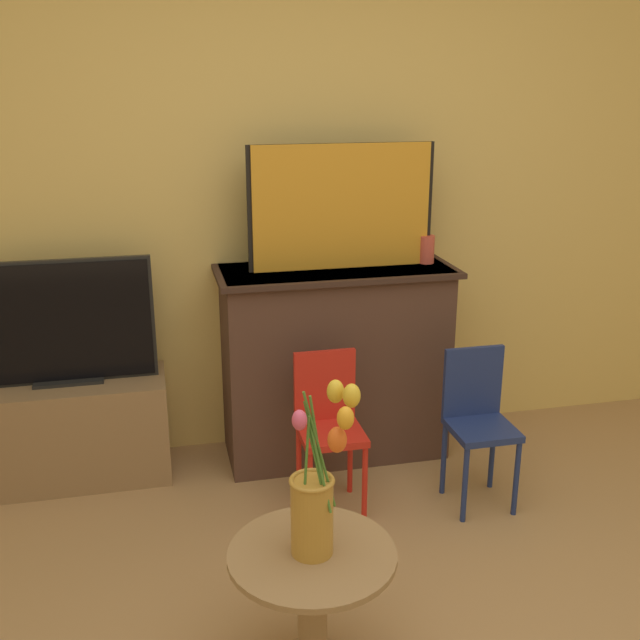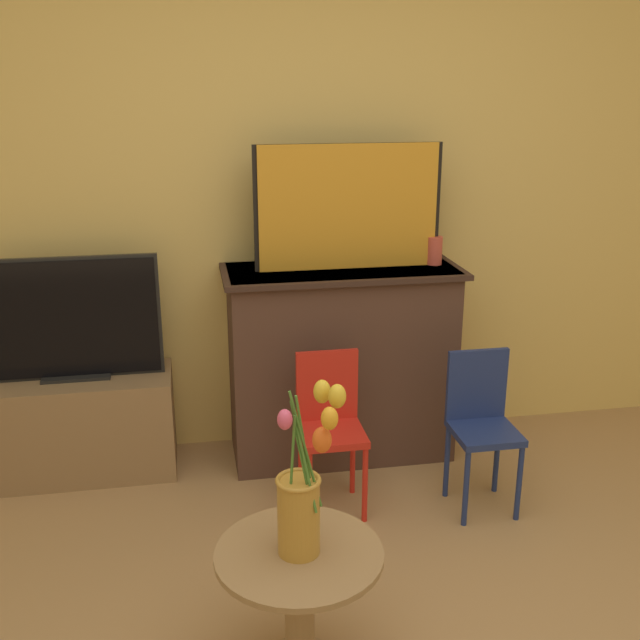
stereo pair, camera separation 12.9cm
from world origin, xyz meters
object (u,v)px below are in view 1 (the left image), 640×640
(painting, at_px, (342,207))
(chair_blue, at_px, (478,416))
(vase_tulips, at_px, (316,497))
(chair_red, at_px, (328,420))
(tv_monitor, at_px, (63,324))

(painting, xyz_separation_m, chair_blue, (0.47, -0.58, -0.84))
(chair_blue, bearing_deg, vase_tulips, -136.56)
(chair_red, distance_m, chair_blue, 0.65)
(painting, height_order, chair_blue, painting)
(painting, bearing_deg, tv_monitor, 179.53)
(vase_tulips, bearing_deg, chair_blue, 43.44)
(tv_monitor, relative_size, chair_red, 1.15)
(tv_monitor, height_order, vase_tulips, tv_monitor)
(tv_monitor, height_order, chair_red, tv_monitor)
(painting, bearing_deg, vase_tulips, -107.21)
(tv_monitor, relative_size, chair_blue, 1.15)
(painting, relative_size, vase_tulips, 1.59)
(tv_monitor, bearing_deg, chair_blue, -18.79)
(tv_monitor, distance_m, chair_blue, 1.88)
(painting, xyz_separation_m, vase_tulips, (-0.45, -1.45, -0.60))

